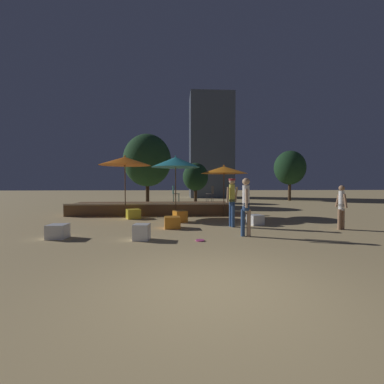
% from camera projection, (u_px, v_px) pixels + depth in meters
% --- Properties ---
extents(ground_plane, '(120.00, 120.00, 0.00)m').
position_uv_depth(ground_plane, '(213.00, 289.00, 4.10)').
color(ground_plane, tan).
extents(wooden_deck, '(8.70, 2.47, 0.66)m').
position_uv_depth(wooden_deck, '(152.00, 208.00, 14.43)').
color(wooden_deck, brown).
rests_on(wooden_deck, ground).
extents(patio_umbrella_0, '(2.51, 2.51, 3.13)m').
position_uv_depth(patio_umbrella_0, '(176.00, 162.00, 13.15)').
color(patio_umbrella_0, brown).
rests_on(patio_umbrella_0, ground).
extents(patio_umbrella_1, '(2.57, 2.57, 3.11)m').
position_uv_depth(patio_umbrella_1, '(125.00, 161.00, 12.94)').
color(patio_umbrella_1, brown).
rests_on(patio_umbrella_1, ground).
extents(patio_umbrella_2, '(2.40, 2.40, 2.66)m').
position_uv_depth(patio_umbrella_2, '(224.00, 170.00, 13.27)').
color(patio_umbrella_2, brown).
rests_on(patio_umbrella_2, ground).
extents(cube_seat_0, '(0.79, 0.79, 0.45)m').
position_uv_depth(cube_seat_0, '(133.00, 214.00, 12.33)').
color(cube_seat_0, yellow).
rests_on(cube_seat_0, ground).
extents(cube_seat_1, '(0.62, 0.62, 0.44)m').
position_uv_depth(cube_seat_1, '(172.00, 222.00, 9.69)').
color(cube_seat_1, orange).
rests_on(cube_seat_1, ground).
extents(cube_seat_2, '(0.56, 0.56, 0.43)m').
position_uv_depth(cube_seat_2, '(58.00, 231.00, 7.87)').
color(cube_seat_2, white).
rests_on(cube_seat_2, ground).
extents(cube_seat_3, '(0.67, 0.67, 0.41)m').
position_uv_depth(cube_seat_3, '(255.00, 220.00, 10.47)').
color(cube_seat_3, white).
rests_on(cube_seat_3, ground).
extents(cube_seat_4, '(0.50, 0.50, 0.48)m').
position_uv_depth(cube_seat_4, '(142.00, 232.00, 7.67)').
color(cube_seat_4, white).
rests_on(cube_seat_4, ground).
extents(cube_seat_5, '(0.67, 0.67, 0.49)m').
position_uv_depth(cube_seat_5, '(180.00, 216.00, 11.23)').
color(cube_seat_5, orange).
rests_on(cube_seat_5, ground).
extents(person_0, '(0.50, 0.31, 1.89)m').
position_uv_depth(person_0, '(232.00, 199.00, 9.96)').
color(person_0, '#2D4C7F').
rests_on(person_0, ground).
extents(person_1, '(0.28, 0.50, 1.62)m').
position_uv_depth(person_1, '(341.00, 206.00, 9.39)').
color(person_1, '#997051').
rests_on(person_1, ground).
extents(person_2, '(0.31, 0.52, 1.86)m').
position_uv_depth(person_2, '(246.00, 204.00, 8.16)').
color(person_2, '#2D4C7F').
rests_on(person_2, ground).
extents(bistro_chair_0, '(0.41, 0.41, 0.90)m').
position_uv_depth(bistro_chair_0, '(175.00, 192.00, 14.36)').
color(bistro_chair_0, '#1E4C47').
rests_on(bistro_chair_0, wooden_deck).
extents(bistro_chair_1, '(0.46, 0.46, 0.90)m').
position_uv_depth(bistro_chair_1, '(211.00, 192.00, 14.32)').
color(bistro_chair_1, '#47474C').
rests_on(bistro_chair_1, wooden_deck).
extents(frisbee_disc, '(0.25, 0.25, 0.03)m').
position_uv_depth(frisbee_disc, '(200.00, 240.00, 7.53)').
color(frisbee_disc, '#E54C99').
rests_on(frisbee_disc, ground).
extents(background_tree_0, '(2.24, 2.24, 3.51)m').
position_uv_depth(background_tree_0, '(195.00, 177.00, 22.71)').
color(background_tree_0, '#3D2B1C').
rests_on(background_tree_0, ground).
extents(background_tree_1, '(3.67, 3.67, 5.50)m').
position_uv_depth(background_tree_1, '(147.00, 160.00, 19.83)').
color(background_tree_1, '#3D2B1C').
rests_on(background_tree_1, ground).
extents(background_tree_2, '(3.02, 3.02, 4.91)m').
position_uv_depth(background_tree_2, '(290.00, 168.00, 25.21)').
color(background_tree_2, '#3D2B1C').
rests_on(background_tree_2, ground).
extents(distant_building, '(5.15, 3.90, 12.43)m').
position_uv_depth(distant_building, '(211.00, 147.00, 31.40)').
color(distant_building, '#4C5666').
rests_on(distant_building, ground).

